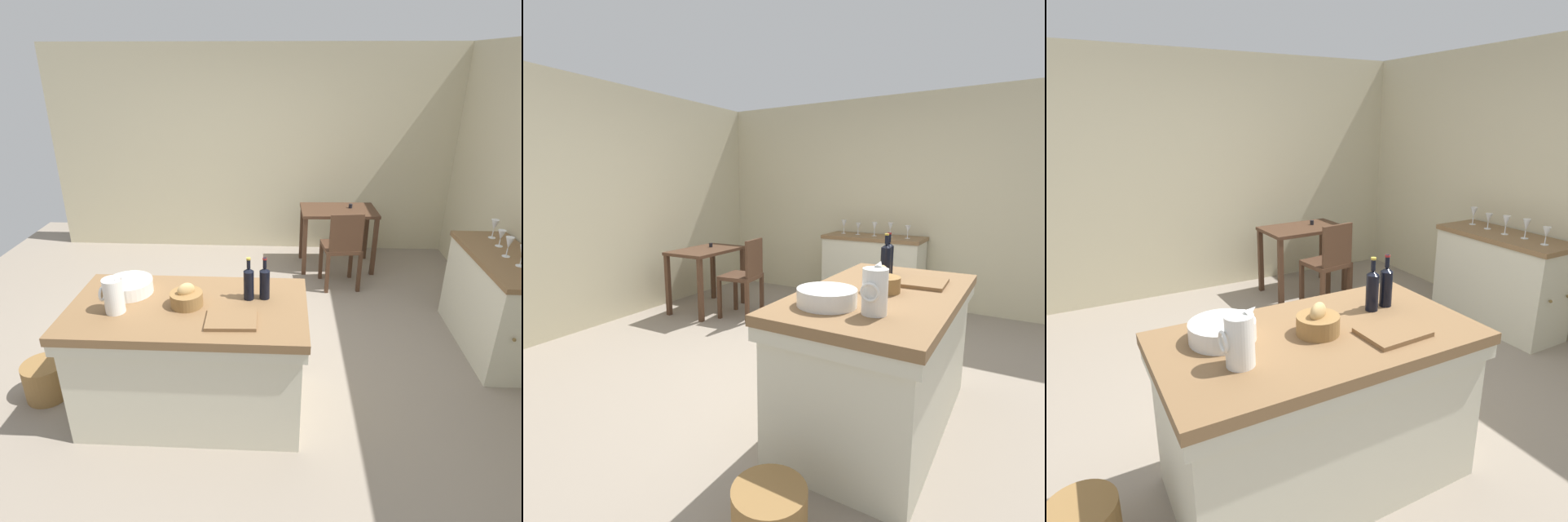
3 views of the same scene
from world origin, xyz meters
The scene contains 16 objects.
ground_plane centered at (0.00, 0.00, 0.00)m, with size 6.76×6.76×0.00m, color gray.
wall_back centered at (0.00, 2.60, 1.30)m, with size 5.32×0.12×2.60m, color beige.
island_table centered at (-0.26, -0.69, 0.48)m, with size 1.62×0.89×0.88m.
side_cabinet centered at (2.26, 0.24, 0.45)m, with size 0.52×1.24×0.89m.
writing_desk centered at (1.05, 1.92, 0.63)m, with size 0.92×0.59×0.80m.
wooden_chair centered at (1.04, 1.34, 0.50)m, with size 0.45×0.45×0.92m.
pitcher centered at (-0.72, -0.80, 1.00)m, with size 0.17×0.13×0.28m.
wash_bowl centered at (-0.71, -0.53, 0.93)m, with size 0.33×0.33×0.10m, color white.
bread_basket centered at (-0.27, -0.69, 0.94)m, with size 0.22×0.22×0.17m.
cutting_board centered at (0.06, -0.88, 0.89)m, with size 0.32×0.25×0.02m, color brown.
wine_bottle_dark centered at (0.25, -0.56, 1.00)m, with size 0.07×0.07×0.31m.
wine_bottle_amber centered at (0.15, -0.58, 1.01)m, with size 0.07×0.07×0.31m.
wine_glass_middle centered at (2.25, 0.23, 1.01)m, with size 0.07×0.07×0.17m.
wine_glass_right centered at (2.29, 0.46, 0.99)m, with size 0.07×0.07×0.15m.
wine_glass_far_right centered at (2.32, 0.67, 1.01)m, with size 0.07×0.07×0.18m.
wicker_hamper centered at (-1.43, -0.62, 0.15)m, with size 0.32×0.32×0.29m, color olive.
Camera 1 is at (0.36, -3.32, 2.41)m, focal length 30.95 mm.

